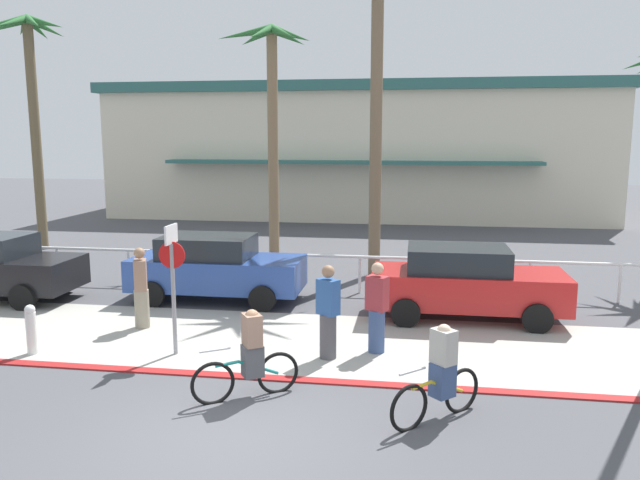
% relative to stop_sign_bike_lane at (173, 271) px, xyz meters
% --- Properties ---
extents(ground_plane, '(80.00, 80.00, 0.00)m').
position_rel_stop_sign_bike_lane_xyz_m(ground_plane, '(2.00, 6.88, -1.68)').
color(ground_plane, '#4C4C51').
extents(sidewalk_strip, '(44.00, 4.00, 0.02)m').
position_rel_stop_sign_bike_lane_xyz_m(sidewalk_strip, '(2.00, 1.08, -1.67)').
color(sidewalk_strip, '#ADAAA0').
rests_on(sidewalk_strip, ground).
extents(curb_paint, '(44.00, 0.24, 0.03)m').
position_rel_stop_sign_bike_lane_xyz_m(curb_paint, '(2.00, -0.92, -1.66)').
color(curb_paint, maroon).
rests_on(curb_paint, ground).
extents(building_backdrop, '(25.92, 12.78, 6.86)m').
position_rel_stop_sign_bike_lane_xyz_m(building_backdrop, '(1.37, 24.56, 1.77)').
color(building_backdrop, beige).
rests_on(building_backdrop, ground).
extents(rail_fence, '(24.44, 0.08, 1.04)m').
position_rel_stop_sign_bike_lane_xyz_m(rail_fence, '(2.00, 5.38, -0.84)').
color(rail_fence, white).
rests_on(rail_fence, ground).
extents(stop_sign_bike_lane, '(0.52, 0.56, 2.56)m').
position_rel_stop_sign_bike_lane_xyz_m(stop_sign_bike_lane, '(0.00, 0.00, 0.00)').
color(stop_sign_bike_lane, gray).
rests_on(stop_sign_bike_lane, ground).
extents(bollard_2, '(0.20, 0.20, 1.00)m').
position_rel_stop_sign_bike_lane_xyz_m(bollard_2, '(-2.76, -0.41, -1.16)').
color(bollard_2, white).
rests_on(bollard_2, ground).
extents(palm_tree_1, '(3.17, 3.12, 8.50)m').
position_rel_stop_sign_bike_lane_xyz_m(palm_tree_1, '(-9.35, 10.19, 4.65)').
color(palm_tree_1, brown).
rests_on(palm_tree_1, ground).
extents(palm_tree_2, '(3.08, 3.05, 7.92)m').
position_rel_stop_sign_bike_lane_xyz_m(palm_tree_2, '(-0.38, 10.13, 4.14)').
color(palm_tree_2, '#846B4C').
rests_on(palm_tree_2, ground).
extents(palm_tree_3, '(3.34, 3.28, 9.36)m').
position_rel_stop_sign_bike_lane_xyz_m(palm_tree_3, '(3.34, 7.65, 5.42)').
color(palm_tree_3, '#756047').
rests_on(palm_tree_3, ground).
extents(car_blue_1, '(4.40, 2.02, 1.69)m').
position_rel_stop_sign_bike_lane_xyz_m(car_blue_1, '(-0.52, 4.08, -0.81)').
color(car_blue_1, '#284793').
rests_on(car_blue_1, ground).
extents(car_red_2, '(4.40, 2.02, 1.69)m').
position_rel_stop_sign_bike_lane_xyz_m(car_red_2, '(5.74, 3.37, -0.81)').
color(car_red_2, red).
rests_on(car_red_2, ground).
extents(cyclist_teal_0, '(1.56, 1.04, 1.50)m').
position_rel_stop_sign_bike_lane_xyz_m(cyclist_teal_0, '(1.96, -1.71, -0.98)').
color(cyclist_teal_0, black).
rests_on(cyclist_teal_0, ground).
extents(cyclist_yellow_1, '(1.36, 1.30, 1.50)m').
position_rel_stop_sign_bike_lane_xyz_m(cyclist_yellow_1, '(4.98, -2.06, -0.98)').
color(cyclist_yellow_1, black).
rests_on(cyclist_yellow_1, ground).
extents(pedestrian_0, '(0.42, 0.47, 1.81)m').
position_rel_stop_sign_bike_lane_xyz_m(pedestrian_0, '(-1.37, 1.52, -0.83)').
color(pedestrian_0, gray).
rests_on(pedestrian_0, ground).
extents(pedestrian_1, '(0.47, 0.43, 1.81)m').
position_rel_stop_sign_bike_lane_xyz_m(pedestrian_1, '(3.86, 0.70, -0.83)').
color(pedestrian_1, '#384C7A').
rests_on(pedestrian_1, ground).
extents(pedestrian_2, '(0.48, 0.44, 1.83)m').
position_rel_stop_sign_bike_lane_xyz_m(pedestrian_2, '(2.97, 0.23, -0.82)').
color(pedestrian_2, '#4C4C51').
rests_on(pedestrian_2, ground).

